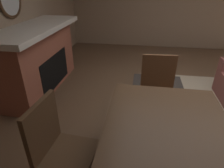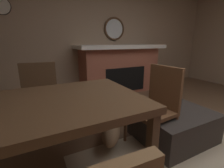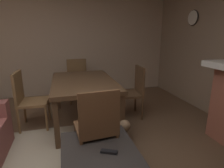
{
  "view_description": "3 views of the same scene",
  "coord_description": "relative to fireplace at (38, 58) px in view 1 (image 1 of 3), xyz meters",
  "views": [
    {
      "loc": [
        2.67,
        -0.83,
        1.75
      ],
      "look_at": [
        0.65,
        -1.15,
        0.67
      ],
      "focal_mm": 31.38,
      "sensor_mm": 36.0,
      "label": 1
    },
    {
      "loc": [
        1.6,
        0.68,
        1.19
      ],
      "look_at": [
        0.67,
        -1.14,
        0.64
      ],
      "focal_mm": 25.35,
      "sensor_mm": 36.0,
      "label": 2
    },
    {
      "loc": [
        -1.48,
        -0.26,
        1.48
      ],
      "look_at": [
        0.46,
        -0.78,
        0.94
      ],
      "focal_mm": 29.88,
      "sensor_mm": 36.0,
      "label": 3
    }
  ],
  "objects": [
    {
      "name": "floor",
      "position": [
        0.29,
        2.6,
        -0.57
      ],
      "size": [
        7.91,
        7.91,
        0.0
      ],
      "primitive_type": "plane",
      "color": "brown"
    },
    {
      "name": "small_dog",
      "position": [
        1.11,
        1.75,
        -0.39
      ],
      "size": [
        0.48,
        0.58,
        0.3
      ],
      "color": "#8C6B4C",
      "rests_on": "ground"
    },
    {
      "name": "tv_remote",
      "position": [
        0.32,
        1.96,
        -0.18
      ],
      "size": [
        0.12,
        0.17,
        0.02
      ],
      "primitive_type": "cube",
      "rotation": [
        0.0,
        0.0,
        -0.46
      ],
      "color": "black",
      "rests_on": "ottoman_coffee_table"
    },
    {
      "name": "round_wall_mirror",
      "position": [
        -0.0,
        -0.29,
        0.92
      ],
      "size": [
        0.55,
        0.05,
        0.55
      ],
      "color": "#4C331E"
    },
    {
      "name": "dining_chair_west",
      "position": [
        0.66,
        2.01,
        -0.04
      ],
      "size": [
        0.47,
        0.47,
        0.93
      ],
      "color": "brown",
      "rests_on": "ground"
    },
    {
      "name": "ottoman_coffee_table",
      "position": [
        0.4,
        2.04,
        -0.38
      ],
      "size": [
        0.87,
        0.74,
        0.38
      ],
      "primitive_type": "cube",
      "color": "#2D2826",
      "rests_on": "ground"
    },
    {
      "name": "dining_table",
      "position": [
        1.84,
        2.02,
        0.1
      ],
      "size": [
        1.57,
        1.01,
        0.74
      ],
      "color": "#513823",
      "rests_on": "ground"
    },
    {
      "name": "dining_chair_south",
      "position": [
        1.83,
        1.12,
        -0.04
      ],
      "size": [
        0.47,
        0.47,
        0.93
      ],
      "color": "#513823",
      "rests_on": "ground"
    },
    {
      "name": "area_rug",
      "position": [
        0.4,
        2.78,
        -0.56
      ],
      "size": [
        2.6,
        2.0,
        0.01
      ],
      "primitive_type": "cube",
      "color": "tan",
      "rests_on": "ground"
    },
    {
      "name": "fireplace",
      "position": [
        0.0,
        0.0,
        0.0
      ],
      "size": [
        2.08,
        0.76,
        1.12
      ],
      "color": "#9E5642",
      "rests_on": "ground"
    }
  ]
}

